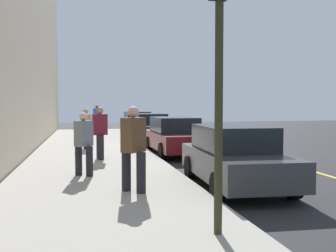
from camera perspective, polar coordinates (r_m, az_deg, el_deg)
name	(u,v)px	position (r m, az deg, el deg)	size (l,w,h in m)	color
ground_plane	(171,152)	(17.17, 0.39, -3.70)	(56.00, 56.00, 0.00)	#28282B
sidewalk	(93,152)	(16.79, -10.71, -3.66)	(28.00, 4.60, 0.15)	#A39E93
lane_stripe_centre	(241,150)	(18.11, 10.35, -3.38)	(28.00, 0.14, 0.01)	gold
snow_bank_curb	(141,141)	(21.09, -3.84, -2.13)	(5.93, 0.56, 0.22)	white
parked_car_white	(137,122)	(28.19, -4.39, 0.52)	(4.49, 2.01, 1.51)	black
parked_car_navy	(151,127)	(22.41, -2.51, -0.15)	(4.52, 1.97, 1.51)	black
parked_car_maroon	(175,136)	(16.15, 1.03, -1.43)	(4.51, 1.98, 1.51)	black
parked_car_charcoal	(235,157)	(9.95, 9.54, -4.36)	(4.31, 2.02, 1.51)	black
pedestrian_tan_coat	(86,127)	(17.36, -11.64, -0.21)	(0.56, 0.47, 1.69)	black
pedestrian_brown_coat	(133,147)	(8.64, -4.95, -2.94)	(0.57, 0.58, 1.85)	black
pedestrian_blue_coat	(97,117)	(28.97, -10.09, 1.27)	(0.59, 0.55, 1.82)	black
pedestrian_grey_coat	(84,142)	(10.78, -11.93, -2.27)	(0.53, 0.51, 1.68)	black
pedestrian_burgundy_coat	(100,131)	(13.93, -9.68, -0.78)	(0.59, 0.52, 1.79)	black
traffic_light_pole	(219,42)	(5.87, 7.35, 11.79)	(0.35, 0.26, 4.09)	#2D2D19
rolling_suitcase	(88,141)	(17.79, -11.31, -2.18)	(0.34, 0.22, 0.88)	#471E19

